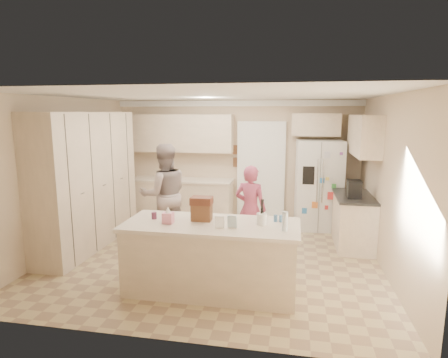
% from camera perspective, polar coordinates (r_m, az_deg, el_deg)
% --- Properties ---
extents(floor, '(5.20, 4.60, 0.02)m').
position_cam_1_polar(floor, '(6.26, -1.52, -11.96)').
color(floor, tan).
rests_on(floor, ground).
extents(ceiling, '(5.20, 4.60, 0.02)m').
position_cam_1_polar(ceiling, '(5.81, -1.64, 12.75)').
color(ceiling, white).
rests_on(ceiling, wall_back).
extents(wall_back, '(5.20, 0.02, 2.60)m').
position_cam_1_polar(wall_back, '(8.14, 1.84, 2.75)').
color(wall_back, beige).
rests_on(wall_back, ground).
extents(wall_front, '(5.20, 0.02, 2.60)m').
position_cam_1_polar(wall_front, '(3.73, -9.09, -6.27)').
color(wall_front, beige).
rests_on(wall_front, ground).
extents(wall_left, '(0.02, 4.60, 2.60)m').
position_cam_1_polar(wall_left, '(6.93, -23.20, 0.63)').
color(wall_left, beige).
rests_on(wall_left, ground).
extents(wall_right, '(0.02, 4.60, 2.60)m').
position_cam_1_polar(wall_right, '(5.93, 23.90, -0.89)').
color(wall_right, beige).
rests_on(wall_right, ground).
extents(crown_back, '(5.20, 0.08, 0.12)m').
position_cam_1_polar(crown_back, '(8.03, 1.83, 11.45)').
color(crown_back, white).
rests_on(crown_back, wall_back).
extents(pantry_bank, '(0.60, 2.60, 2.35)m').
position_cam_1_polar(pantry_bank, '(6.95, -20.09, -0.19)').
color(pantry_bank, beige).
rests_on(pantry_bank, floor).
extents(back_base_cab, '(2.20, 0.60, 0.88)m').
position_cam_1_polar(back_base_cab, '(8.25, -6.46, -3.28)').
color(back_base_cab, beige).
rests_on(back_base_cab, floor).
extents(back_countertop, '(2.24, 0.63, 0.04)m').
position_cam_1_polar(back_countertop, '(8.15, -6.54, -0.15)').
color(back_countertop, beige).
rests_on(back_countertop, back_base_cab).
extents(back_upper_cab, '(2.20, 0.35, 0.80)m').
position_cam_1_polar(back_upper_cab, '(8.16, -6.40, 6.94)').
color(back_upper_cab, beige).
rests_on(back_upper_cab, wall_back).
extents(doorway_opening, '(0.90, 0.06, 2.10)m').
position_cam_1_polar(doorway_opening, '(8.09, 5.65, 0.86)').
color(doorway_opening, black).
rests_on(doorway_opening, floor).
extents(doorway_casing, '(1.02, 0.03, 2.22)m').
position_cam_1_polar(doorway_casing, '(8.05, 5.63, 0.83)').
color(doorway_casing, white).
rests_on(doorway_casing, floor).
extents(wall_frame_upper, '(0.15, 0.02, 0.20)m').
position_cam_1_polar(wall_frame_upper, '(8.07, 1.94, 4.47)').
color(wall_frame_upper, brown).
rests_on(wall_frame_upper, wall_back).
extents(wall_frame_lower, '(0.15, 0.02, 0.20)m').
position_cam_1_polar(wall_frame_lower, '(8.10, 1.93, 2.57)').
color(wall_frame_lower, brown).
rests_on(wall_frame_lower, wall_back).
extents(refrigerator, '(0.94, 0.75, 1.80)m').
position_cam_1_polar(refrigerator, '(7.78, 14.20, -0.89)').
color(refrigerator, white).
rests_on(refrigerator, floor).
extents(fridge_seam, '(0.02, 0.02, 1.78)m').
position_cam_1_polar(fridge_seam, '(7.43, 14.36, -1.40)').
color(fridge_seam, gray).
rests_on(fridge_seam, refrigerator).
extents(fridge_dispenser, '(0.22, 0.03, 0.35)m').
position_cam_1_polar(fridge_dispenser, '(7.37, 12.75, 0.54)').
color(fridge_dispenser, black).
rests_on(fridge_dispenser, refrigerator).
extents(fridge_handle_l, '(0.02, 0.02, 0.85)m').
position_cam_1_polar(fridge_handle_l, '(7.39, 14.03, -0.27)').
color(fridge_handle_l, silver).
rests_on(fridge_handle_l, refrigerator).
extents(fridge_handle_r, '(0.02, 0.02, 0.85)m').
position_cam_1_polar(fridge_handle_r, '(7.39, 14.81, -0.30)').
color(fridge_handle_r, silver).
rests_on(fridge_handle_r, refrigerator).
extents(over_fridge_cab, '(0.95, 0.35, 0.45)m').
position_cam_1_polar(over_fridge_cab, '(7.81, 13.83, 8.04)').
color(over_fridge_cab, beige).
rests_on(over_fridge_cab, wall_back).
extents(right_base_cab, '(0.60, 1.20, 0.88)m').
position_cam_1_polar(right_base_cab, '(7.02, 19.08, -6.18)').
color(right_base_cab, beige).
rests_on(right_base_cab, floor).
extents(right_countertop, '(0.63, 1.24, 0.04)m').
position_cam_1_polar(right_countertop, '(6.91, 19.21, -2.51)').
color(right_countertop, '#2D2B28').
rests_on(right_countertop, right_base_cab).
extents(right_upper_cab, '(0.35, 1.50, 0.70)m').
position_cam_1_polar(right_upper_cab, '(6.99, 20.57, 6.25)').
color(right_upper_cab, beige).
rests_on(right_upper_cab, wall_right).
extents(coffee_maker, '(0.22, 0.28, 0.30)m').
position_cam_1_polar(coffee_maker, '(6.68, 19.21, -1.45)').
color(coffee_maker, black).
rests_on(coffee_maker, right_countertop).
extents(island_base, '(2.20, 0.90, 0.88)m').
position_cam_1_polar(island_base, '(5.06, -1.94, -11.99)').
color(island_base, beige).
rests_on(island_base, floor).
extents(island_top, '(2.28, 0.96, 0.05)m').
position_cam_1_polar(island_top, '(4.90, -1.97, -7.01)').
color(island_top, beige).
rests_on(island_top, island_base).
extents(utensil_crock, '(0.13, 0.13, 0.15)m').
position_cam_1_polar(utensil_crock, '(4.83, 5.75, -6.09)').
color(utensil_crock, white).
rests_on(utensil_crock, island_top).
extents(tissue_box, '(0.13, 0.13, 0.14)m').
position_cam_1_polar(tissue_box, '(4.93, -8.52, -5.87)').
color(tissue_box, pink).
rests_on(tissue_box, island_top).
extents(tissue_plume, '(0.08, 0.08, 0.08)m').
position_cam_1_polar(tissue_plume, '(4.90, -8.55, -4.63)').
color(tissue_plume, white).
rests_on(tissue_plume, tissue_box).
extents(dollhouse_body, '(0.26, 0.18, 0.22)m').
position_cam_1_polar(dollhouse_body, '(4.99, -3.42, -5.09)').
color(dollhouse_body, brown).
rests_on(dollhouse_body, island_top).
extents(dollhouse_roof, '(0.28, 0.20, 0.10)m').
position_cam_1_polar(dollhouse_roof, '(4.95, -3.44, -3.31)').
color(dollhouse_roof, '#592D1E').
rests_on(dollhouse_roof, dollhouse_body).
extents(jam_jar, '(0.07, 0.07, 0.09)m').
position_cam_1_polar(jam_jar, '(5.16, -10.61, -5.51)').
color(jam_jar, '#59263F').
rests_on(jam_jar, island_top).
extents(greeting_card_a, '(0.12, 0.06, 0.16)m').
position_cam_1_polar(greeting_card_a, '(4.66, -0.70, -6.59)').
color(greeting_card_a, white).
rests_on(greeting_card_a, island_top).
extents(greeting_card_b, '(0.12, 0.05, 0.16)m').
position_cam_1_polar(greeting_card_b, '(4.68, 1.23, -6.51)').
color(greeting_card_b, silver).
rests_on(greeting_card_b, island_top).
extents(water_bottle, '(0.07, 0.07, 0.24)m').
position_cam_1_polar(water_bottle, '(4.61, 9.28, -6.38)').
color(water_bottle, silver).
rests_on(water_bottle, island_top).
extents(shaker_salt, '(0.05, 0.05, 0.09)m').
position_cam_1_polar(shaker_salt, '(4.99, 7.86, -5.96)').
color(shaker_salt, teal).
rests_on(shaker_salt, island_top).
extents(shaker_pepper, '(0.05, 0.05, 0.09)m').
position_cam_1_polar(shaker_pepper, '(4.99, 8.67, -5.98)').
color(shaker_pepper, teal).
rests_on(shaker_pepper, island_top).
extents(teen_boy, '(1.10, 1.02, 1.81)m').
position_cam_1_polar(teen_boy, '(6.73, -9.07, -2.36)').
color(teen_boy, gray).
rests_on(teen_boy, floor).
extents(teen_girl, '(0.61, 0.47, 1.49)m').
position_cam_1_polar(teen_girl, '(6.31, 4.04, -4.59)').
color(teen_girl, '#C15161').
rests_on(teen_girl, floor).
extents(fridge_magnets, '(0.76, 0.02, 1.44)m').
position_cam_1_polar(fridge_magnets, '(7.42, 14.37, -1.41)').
color(fridge_magnets, tan).
rests_on(fridge_magnets, refrigerator).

